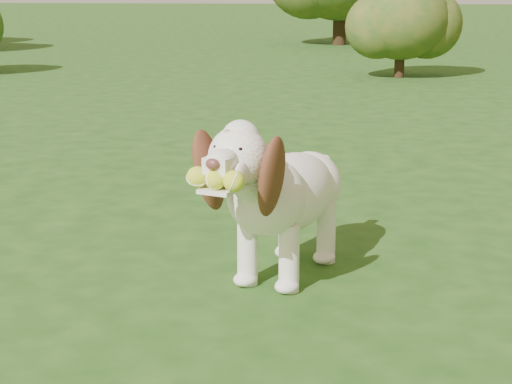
# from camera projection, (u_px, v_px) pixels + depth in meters

# --- Properties ---
(ground) EXTENTS (80.00, 80.00, 0.00)m
(ground) POSITION_uv_depth(u_px,v_px,m) (330.00, 283.00, 3.47)
(ground) COLOR #1C4313
(ground) RESTS_ON ground
(dog) EXTENTS (0.62, 1.07, 0.71)m
(dog) POSITION_uv_depth(u_px,v_px,m) (280.00, 190.00, 3.43)
(dog) COLOR white
(dog) RESTS_ON ground
(shrub_c) EXTENTS (1.19, 1.19, 1.23)m
(shrub_c) POSITION_uv_depth(u_px,v_px,m) (401.00, 19.00, 10.52)
(shrub_c) COLOR #382314
(shrub_c) RESTS_ON ground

